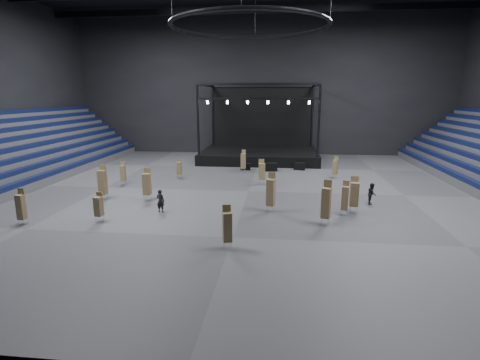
# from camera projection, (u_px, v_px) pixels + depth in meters

# --- Properties ---
(floor) EXTENTS (50.00, 50.00, 0.00)m
(floor) POSITION_uv_depth(u_px,v_px,m) (249.00, 191.00, 31.28)
(floor) COLOR #49494C
(floor) RESTS_ON ground
(wall_back) EXTENTS (50.00, 0.20, 18.00)m
(wall_back) POSITION_uv_depth(u_px,v_px,m) (263.00, 86.00, 49.65)
(wall_back) COLOR black
(wall_back) RESTS_ON ground
(wall_front) EXTENTS (50.00, 0.20, 18.00)m
(wall_front) POSITION_uv_depth(u_px,v_px,m) (175.00, 46.00, 8.93)
(wall_front) COLOR black
(wall_front) RESTS_ON ground
(stage) EXTENTS (14.00, 10.00, 9.20)m
(stage) POSITION_uv_depth(u_px,v_px,m) (260.00, 148.00, 46.70)
(stage) COLOR black
(stage) RESTS_ON floor
(truss_ring) EXTENTS (12.30, 12.30, 5.15)m
(truss_ring) POSITION_uv_depth(u_px,v_px,m) (250.00, 26.00, 28.40)
(truss_ring) COLOR black
(truss_ring) RESTS_ON ceiling
(flight_case_left) EXTENTS (1.09, 0.60, 0.71)m
(flight_case_left) POSITION_uv_depth(u_px,v_px,m) (246.00, 167.00, 40.08)
(flight_case_left) COLOR black
(flight_case_left) RESTS_ON floor
(flight_case_mid) EXTENTS (1.39, 0.83, 0.87)m
(flight_case_mid) POSITION_uv_depth(u_px,v_px,m) (271.00, 167.00, 39.49)
(flight_case_mid) COLOR black
(flight_case_mid) RESTS_ON floor
(flight_case_right) EXTENTS (1.27, 0.81, 0.78)m
(flight_case_right) POSITION_uv_depth(u_px,v_px,m) (300.00, 166.00, 40.14)
(flight_case_right) COLOR black
(flight_case_right) RESTS_ON floor
(chair_stack_0) EXTENTS (0.51, 0.51, 1.90)m
(chair_stack_0) POSITION_uv_depth(u_px,v_px,m) (99.00, 206.00, 23.58)
(chair_stack_0) COLOR silver
(chair_stack_0) RESTS_ON floor
(chair_stack_1) EXTENTS (0.64, 0.64, 2.75)m
(chair_stack_1) POSITION_uv_depth(u_px,v_px,m) (271.00, 192.00, 25.52)
(chair_stack_1) COLOR silver
(chair_stack_1) RESTS_ON floor
(chair_stack_2) EXTENTS (0.57, 0.57, 2.50)m
(chair_stack_2) POSITION_uv_depth(u_px,v_px,m) (354.00, 194.00, 25.37)
(chair_stack_2) COLOR silver
(chair_stack_2) RESTS_ON floor
(chair_stack_3) EXTENTS (0.52, 0.52, 2.32)m
(chair_stack_3) POSITION_uv_depth(u_px,v_px,m) (243.00, 161.00, 38.92)
(chair_stack_3) COLOR silver
(chair_stack_3) RESTS_ON floor
(chair_stack_4) EXTENTS (0.57, 0.57, 2.33)m
(chair_stack_4) POSITION_uv_depth(u_px,v_px,m) (227.00, 226.00, 19.40)
(chair_stack_4) COLOR silver
(chair_stack_4) RESTS_ON floor
(chair_stack_5) EXTENTS (0.62, 0.62, 2.27)m
(chair_stack_5) POSITION_uv_depth(u_px,v_px,m) (262.00, 171.00, 33.47)
(chair_stack_5) COLOR silver
(chair_stack_5) RESTS_ON floor
(chair_stack_6) EXTENTS (0.52, 0.52, 2.33)m
(chair_stack_6) POSITION_uv_depth(u_px,v_px,m) (345.00, 198.00, 24.86)
(chair_stack_6) COLOR silver
(chair_stack_6) RESTS_ON floor
(chair_stack_7) EXTENTS (0.43, 0.43, 2.28)m
(chair_stack_7) POSITION_uv_depth(u_px,v_px,m) (21.00, 206.00, 22.98)
(chair_stack_7) COLOR silver
(chair_stack_7) RESTS_ON floor
(chair_stack_8) EXTENTS (0.54, 0.54, 2.75)m
(chair_stack_8) POSITION_uv_depth(u_px,v_px,m) (103.00, 182.00, 28.42)
(chair_stack_8) COLOR silver
(chair_stack_8) RESTS_ON floor
(chair_stack_9) EXTENTS (0.56, 0.56, 2.48)m
(chair_stack_9) POSITION_uv_depth(u_px,v_px,m) (147.00, 184.00, 28.30)
(chair_stack_9) COLOR silver
(chair_stack_9) RESTS_ON floor
(chair_stack_10) EXTENTS (0.66, 0.66, 2.81)m
(chair_stack_10) POSITION_uv_depth(u_px,v_px,m) (326.00, 202.00, 22.95)
(chair_stack_10) COLOR silver
(chair_stack_10) RESTS_ON floor
(chair_stack_11) EXTENTS (0.55, 0.55, 2.11)m
(chair_stack_11) POSITION_uv_depth(u_px,v_px,m) (335.00, 167.00, 36.05)
(chair_stack_11) COLOR silver
(chair_stack_11) RESTS_ON floor
(chair_stack_12) EXTENTS (0.48, 0.48, 2.12)m
(chair_stack_12) POSITION_uv_depth(u_px,v_px,m) (123.00, 173.00, 33.18)
(chair_stack_12) COLOR silver
(chair_stack_12) RESTS_ON floor
(chair_stack_13) EXTENTS (0.44, 0.44, 1.87)m
(chair_stack_13) POSITION_uv_depth(u_px,v_px,m) (179.00, 168.00, 35.98)
(chair_stack_13) COLOR silver
(chair_stack_13) RESTS_ON floor
(man_center) EXTENTS (0.65, 0.50, 1.60)m
(man_center) POSITION_uv_depth(u_px,v_px,m) (160.00, 201.00, 25.50)
(man_center) COLOR black
(man_center) RESTS_ON floor
(crew_member) EXTENTS (0.74, 0.86, 1.56)m
(crew_member) POSITION_uv_depth(u_px,v_px,m) (372.00, 194.00, 27.49)
(crew_member) COLOR black
(crew_member) RESTS_ON floor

